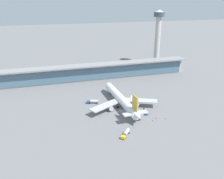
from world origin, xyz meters
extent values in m
plane|color=slate|center=(0.00, 0.00, 0.00)|extent=(1200.00, 1200.00, 0.00)
cylinder|color=white|center=(2.58, 8.47, 5.57)|extent=(8.03, 55.86, 5.87)
cone|color=white|center=(1.41, 38.63, 5.57)|extent=(5.96, 5.50, 5.75)
cone|color=white|center=(3.75, -21.40, 6.15)|extent=(5.53, 6.66, 5.28)
cube|color=black|center=(1.54, 35.27, 6.59)|extent=(4.49, 2.60, 0.71)
cube|color=#B7BABF|center=(-9.86, 2.87, 4.54)|extent=(25.36, 17.68, 0.71)
cube|color=#B7BABF|center=(15.42, 3.85, 4.54)|extent=(25.77, 16.13, 0.71)
cylinder|color=silver|center=(-6.81, 2.40, 2.52)|extent=(3.40, 4.37, 3.24)
cylinder|color=silver|center=(12.41, 3.14, 2.52)|extent=(3.40, 4.37, 3.24)
cube|color=gold|center=(3.55, -16.31, 13.06)|extent=(0.98, 7.11, 9.11)
cube|color=#B7BABF|center=(3.59, -17.33, 6.45)|extent=(16.36, 5.08, 0.51)
cylinder|color=black|center=(-0.54, 5.31, 0.71)|extent=(1.27, 1.46, 1.42)
cylinder|color=black|center=(5.94, 5.56, 0.71)|extent=(1.27, 1.46, 1.42)
cylinder|color=black|center=(1.71, 30.72, 0.71)|extent=(1.27, 1.46, 1.42)
cube|color=#234C9E|center=(12.84, 11.19, 1.20)|extent=(2.77, 2.46, 1.50)
cube|color=black|center=(12.58, 10.43, 1.50)|extent=(1.99, 0.80, 0.70)
cube|color=silver|center=(14.21, 15.05, 1.85)|extent=(3.70, 5.10, 2.50)
cylinder|color=black|center=(14.11, 11.59, 0.45)|extent=(0.56, 0.94, 0.90)
cylinder|color=black|center=(12.11, 12.29, 0.45)|extent=(0.56, 0.94, 0.90)
cylinder|color=black|center=(15.71, 16.12, 0.45)|extent=(0.56, 0.94, 0.90)
cylinder|color=black|center=(13.71, 16.82, 0.45)|extent=(0.56, 0.94, 0.90)
cube|color=#234C9E|center=(-19.18, 19.24, 1.20)|extent=(2.69, 2.93, 1.50)
cylinder|color=silver|center=(-14.66, 17.64, 1.90)|extent=(5.98, 3.85, 2.10)
cylinder|color=black|center=(-18.65, 17.88, 0.45)|extent=(0.94, 0.56, 0.90)
cylinder|color=black|center=(-17.92, 19.97, 0.45)|extent=(0.94, 0.56, 0.90)
cylinder|color=black|center=(-13.28, 15.98, 0.45)|extent=(0.94, 0.56, 0.90)
cylinder|color=black|center=(-12.54, 18.06, 0.45)|extent=(0.94, 0.56, 0.90)
cube|color=#234C9E|center=(14.64, -8.86, 0.75)|extent=(2.10, 4.91, 0.60)
cube|color=black|center=(14.80, -6.43, 1.84)|extent=(1.15, 4.00, 1.72)
cylinder|color=black|center=(13.92, -7.13, 0.45)|extent=(0.34, 0.92, 0.90)
cylinder|color=black|center=(15.58, -7.23, 0.45)|extent=(0.34, 0.92, 0.90)
cylinder|color=black|center=(13.71, -10.48, 0.45)|extent=(0.34, 0.92, 0.90)
cylinder|color=black|center=(15.36, -10.59, 0.45)|extent=(0.34, 0.92, 0.90)
cube|color=yellow|center=(-9.81, -33.06, 1.20)|extent=(3.12, 3.08, 1.50)
cylinder|color=silver|center=(-6.67, -29.42, 1.90)|extent=(5.25, 5.61, 2.10)
cylinder|color=black|center=(-8.35, -33.06, 0.45)|extent=(0.80, 0.86, 0.90)
cylinder|color=black|center=(-10.03, -31.61, 0.45)|extent=(0.80, 0.86, 0.90)
cylinder|color=black|center=(-4.63, -28.74, 0.45)|extent=(0.80, 0.86, 0.90)
cylinder|color=black|center=(-6.30, -27.30, 0.45)|extent=(0.80, 0.86, 0.90)
cube|color=beige|center=(0.00, 72.96, 7.00)|extent=(180.00, 8.00, 14.00)
cube|color=slate|center=(0.00, 68.66, 6.30)|extent=(176.40, 0.50, 11.20)
cube|color=gray|center=(0.00, 70.96, 14.60)|extent=(183.60, 12.80, 1.20)
cylinder|color=beige|center=(81.42, 109.31, 26.93)|extent=(6.40, 6.40, 53.87)
cylinder|color=#384C5B|center=(81.42, 109.31, 56.37)|extent=(12.00, 12.00, 5.00)
cone|color=beige|center=(81.42, 109.31, 60.07)|extent=(10.20, 10.20, 2.40)
cylinder|color=#99999E|center=(81.42, 109.31, 63.77)|extent=(0.36, 0.36, 5.00)
cone|color=orange|center=(18.36, -16.29, 0.35)|extent=(0.44, 0.44, 0.70)
cube|color=black|center=(18.36, -16.29, 0.02)|extent=(0.62, 0.62, 0.04)
cone|color=orange|center=(15.09, -18.81, 0.35)|extent=(0.44, 0.44, 0.70)
cube|color=black|center=(15.09, -18.81, 0.02)|extent=(0.62, 0.62, 0.04)
cone|color=orange|center=(24.37, -18.69, 0.35)|extent=(0.44, 0.44, 0.70)
cube|color=black|center=(24.37, -18.69, 0.02)|extent=(0.62, 0.62, 0.04)
cone|color=orange|center=(15.18, -18.48, 0.35)|extent=(0.44, 0.44, 0.70)
cube|color=black|center=(15.18, -18.48, 0.02)|extent=(0.62, 0.62, 0.04)
camera|label=1|loc=(-47.57, -137.51, 73.25)|focal=37.46mm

